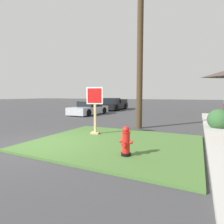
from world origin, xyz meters
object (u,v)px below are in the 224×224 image
(manhole_cover, at_px, (95,130))
(utility_pole, at_px, (140,29))
(fire_hydrant, at_px, (126,142))
(stop_sign, at_px, (95,111))
(parked_sedan_silver, at_px, (89,109))
(pickup_truck_black, at_px, (114,105))

(manhole_cover, distance_m, utility_pole, 5.72)
(fire_hydrant, xyz_separation_m, stop_sign, (-2.31, 2.17, 0.61))
(fire_hydrant, height_order, stop_sign, stop_sign)
(fire_hydrant, distance_m, parked_sedan_silver, 12.34)
(utility_pole, bearing_deg, manhole_cover, -141.94)
(stop_sign, relative_size, utility_pole, 0.21)
(pickup_truck_black, xyz_separation_m, utility_pole, (6.55, -10.88, 4.59))
(pickup_truck_black, bearing_deg, fire_hydrant, -64.00)
(fire_hydrant, relative_size, manhole_cover, 1.21)
(parked_sedan_silver, relative_size, pickup_truck_black, 0.82)
(fire_hydrant, bearing_deg, manhole_cover, 131.84)
(manhole_cover, height_order, pickup_truck_black, pickup_truck_black)
(stop_sign, bearing_deg, pickup_truck_black, 111.56)
(utility_pole, bearing_deg, parked_sedan_silver, 142.07)
(parked_sedan_silver, distance_m, utility_pole, 9.38)
(fire_hydrant, xyz_separation_m, pickup_truck_black, (-7.64, 15.66, 0.14))
(parked_sedan_silver, bearing_deg, manhole_cover, -54.95)
(stop_sign, height_order, utility_pole, utility_pole)
(pickup_truck_black, height_order, utility_pole, utility_pole)
(manhole_cover, bearing_deg, utility_pole, 38.06)
(manhole_cover, bearing_deg, pickup_truck_black, 110.73)
(manhole_cover, bearing_deg, stop_sign, -60.12)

